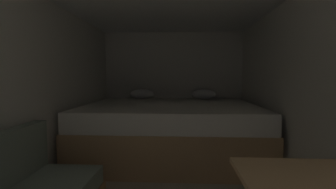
{
  "coord_description": "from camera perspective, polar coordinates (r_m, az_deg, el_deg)",
  "views": [
    {
      "loc": [
        0.15,
        -0.32,
        1.21
      ],
      "look_at": [
        -0.01,
        2.68,
        0.99
      ],
      "focal_mm": 25.38,
      "sensor_mm": 36.0,
      "label": 1
    }
  ],
  "objects": [
    {
      "name": "wall_left",
      "position": [
        2.7,
        -31.28,
        0.01
      ],
      "size": [
        0.05,
        4.94,
        2.08
      ],
      "primitive_type": "cube",
      "color": "silver",
      "rests_on": "ground"
    },
    {
      "name": "wall_back",
      "position": [
        4.72,
        1.23,
        2.21
      ],
      "size": [
        2.79,
        0.05,
        2.08
      ],
      "primitive_type": "cube",
      "color": "silver",
      "rests_on": "ground"
    },
    {
      "name": "wall_right",
      "position": [
        2.54,
        31.78,
        -0.24
      ],
      "size": [
        0.05,
        4.94,
        2.08
      ],
      "primitive_type": "cube",
      "color": "silver",
      "rests_on": "ground"
    },
    {
      "name": "bed",
      "position": [
        3.74,
        0.69,
        -8.26
      ],
      "size": [
        2.57,
        2.02,
        0.98
      ],
      "color": "tan",
      "rests_on": "ground"
    }
  ]
}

